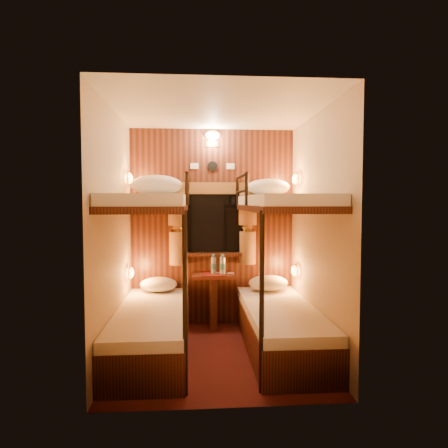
{
  "coord_description": "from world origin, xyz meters",
  "views": [
    {
      "loc": [
        -0.23,
        -3.89,
        1.52
      ],
      "look_at": [
        0.08,
        0.15,
        1.29
      ],
      "focal_mm": 32.0,
      "sensor_mm": 36.0,
      "label": 1
    }
  ],
  "objects": [
    {
      "name": "back_panel",
      "position": [
        0.0,
        1.04,
        1.2
      ],
      "size": [
        2.0,
        0.03,
        2.4
      ],
      "primitive_type": "cube",
      "color": "black",
      "rests_on": "floor"
    },
    {
      "name": "curtains",
      "position": [
        0.0,
        0.97,
        1.26
      ],
      "size": [
        1.1,
        0.22,
        1.0
      ],
      "color": "olive",
      "rests_on": "back_panel"
    },
    {
      "name": "pillow_upper_left",
      "position": [
        -0.65,
        0.67,
        1.7
      ],
      "size": [
        0.58,
        0.42,
        0.23
      ],
      "primitive_type": "ellipsoid",
      "color": "silver",
      "rests_on": "bunk_left"
    },
    {
      "name": "bunk_right",
      "position": [
        0.65,
        0.07,
        0.56
      ],
      "size": [
        0.72,
        1.9,
        1.82
      ],
      "color": "black",
      "rests_on": "floor"
    },
    {
      "name": "wall_front",
      "position": [
        0.0,
        -1.05,
        1.2
      ],
      "size": [
        2.4,
        0.0,
        2.4
      ],
      "primitive_type": "plane",
      "rotation": [
        -1.57,
        0.0,
        0.0
      ],
      "color": "#C6B293",
      "rests_on": "floor"
    },
    {
      "name": "bunk_left",
      "position": [
        -0.65,
        0.07,
        0.56
      ],
      "size": [
        0.72,
        1.9,
        1.82
      ],
      "color": "black",
      "rests_on": "floor"
    },
    {
      "name": "reading_lamps",
      "position": [
        -0.0,
        0.7,
        1.24
      ],
      "size": [
        2.0,
        0.2,
        1.25
      ],
      "color": "orange",
      "rests_on": "wall_left"
    },
    {
      "name": "back_fixtures",
      "position": [
        0.0,
        1.0,
        2.25
      ],
      "size": [
        0.54,
        0.09,
        0.48
      ],
      "color": "black",
      "rests_on": "back_panel"
    },
    {
      "name": "table",
      "position": [
        0.0,
        0.85,
        0.41
      ],
      "size": [
        0.5,
        0.34,
        0.66
      ],
      "color": "#5D2815",
      "rests_on": "floor"
    },
    {
      "name": "sachet_a",
      "position": [
        0.21,
        0.86,
        0.65
      ],
      "size": [
        0.09,
        0.07,
        0.01
      ],
      "primitive_type": "cube",
      "rotation": [
        0.0,
        0.0,
        -0.1
      ],
      "color": "silver",
      "rests_on": "table"
    },
    {
      "name": "pillow_lower_left",
      "position": [
        -0.65,
        0.81,
        0.54
      ],
      "size": [
        0.43,
        0.31,
        0.17
      ],
      "primitive_type": "ellipsoid",
      "color": "silver",
      "rests_on": "bunk_left"
    },
    {
      "name": "ceiling",
      "position": [
        0.0,
        0.0,
        2.4
      ],
      "size": [
        2.1,
        2.1,
        0.0
      ],
      "primitive_type": "plane",
      "rotation": [
        3.14,
        0.0,
        0.0
      ],
      "color": "silver",
      "rests_on": "wall_back"
    },
    {
      "name": "pillow_lower_right",
      "position": [
        0.65,
        0.76,
        0.55
      ],
      "size": [
        0.47,
        0.33,
        0.18
      ],
      "primitive_type": "ellipsoid",
      "color": "silver",
      "rests_on": "bunk_right"
    },
    {
      "name": "wall_right",
      "position": [
        1.0,
        0.0,
        1.2
      ],
      "size": [
        0.0,
        2.4,
        2.4
      ],
      "primitive_type": "plane",
      "rotation": [
        1.57,
        0.0,
        -1.57
      ],
      "color": "#C6B293",
      "rests_on": "floor"
    },
    {
      "name": "bottle_right",
      "position": [
        0.11,
        0.82,
        0.75
      ],
      "size": [
        0.07,
        0.07,
        0.24
      ],
      "rotation": [
        0.0,
        0.0,
        -0.25
      ],
      "color": "#99BFE5",
      "rests_on": "table"
    },
    {
      "name": "bottle_left",
      "position": [
        0.0,
        0.87,
        0.75
      ],
      "size": [
        0.07,
        0.07,
        0.23
      ],
      "rotation": [
        0.0,
        0.0,
        0.05
      ],
      "color": "#99BFE5",
      "rests_on": "table"
    },
    {
      "name": "wall_back",
      "position": [
        0.0,
        1.05,
        1.2
      ],
      "size": [
        2.4,
        0.0,
        2.4
      ],
      "primitive_type": "plane",
      "rotation": [
        1.57,
        0.0,
        0.0
      ],
      "color": "#C6B293",
      "rests_on": "floor"
    },
    {
      "name": "pillow_upper_right",
      "position": [
        0.65,
        0.78,
        1.69
      ],
      "size": [
        0.51,
        0.36,
        0.2
      ],
      "primitive_type": "ellipsoid",
      "color": "silver",
      "rests_on": "bunk_right"
    },
    {
      "name": "window",
      "position": [
        0.0,
        1.0,
        1.18
      ],
      "size": [
        1.0,
        0.12,
        0.79
      ],
      "color": "black",
      "rests_on": "back_panel"
    },
    {
      "name": "sachet_b",
      "position": [
        0.06,
        0.91,
        0.65
      ],
      "size": [
        0.1,
        0.09,
        0.01
      ],
      "primitive_type": "cube",
      "rotation": [
        0.0,
        0.0,
        0.51
      ],
      "color": "silver",
      "rests_on": "table"
    },
    {
      "name": "wall_left",
      "position": [
        -1.0,
        0.0,
        1.2
      ],
      "size": [
        0.0,
        2.4,
        2.4
      ],
      "primitive_type": "plane",
      "rotation": [
        1.57,
        0.0,
        1.57
      ],
      "color": "#C6B293",
      "rests_on": "floor"
    },
    {
      "name": "floor",
      "position": [
        0.0,
        0.0,
        0.0
      ],
      "size": [
        2.1,
        2.1,
        0.0
      ],
      "primitive_type": "plane",
      "color": "#39140F",
      "rests_on": "ground"
    }
  ]
}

